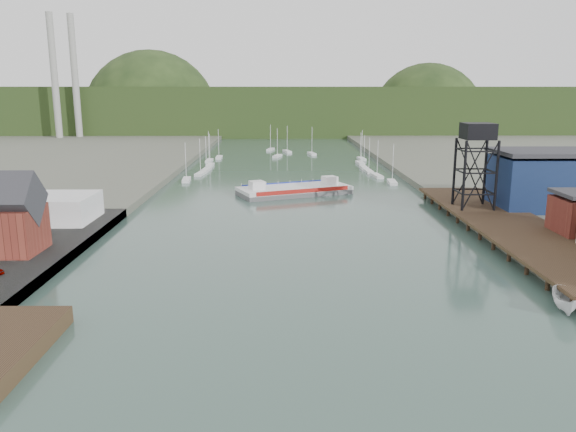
{
  "coord_description": "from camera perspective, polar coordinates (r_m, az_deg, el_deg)",
  "views": [
    {
      "loc": [
        -1.85,
        -47.12,
        24.04
      ],
      "look_at": [
        -0.72,
        42.37,
        4.0
      ],
      "focal_mm": 35.0,
      "sensor_mm": 36.0,
      "label": 1
    }
  ],
  "objects": [
    {
      "name": "east_pier",
      "position": [
        102.41,
        21.59,
        -0.77
      ],
      "size": [
        14.0,
        70.0,
        2.45
      ],
      "color": "black",
      "rests_on": "ground"
    },
    {
      "name": "chain_ferry",
      "position": [
        132.97,
        0.64,
        2.68
      ],
      "size": [
        28.06,
        19.56,
        3.75
      ],
      "rotation": [
        0.0,
        0.0,
        0.39
      ],
      "color": "#535456",
      "rests_on": "ground"
    },
    {
      "name": "marina_sailboats",
      "position": [
        187.11,
        -0.13,
        5.35
      ],
      "size": [
        57.71,
        92.65,
        0.9
      ],
      "color": "silver",
      "rests_on": "ground"
    },
    {
      "name": "white_shed",
      "position": [
        107.78,
        -23.73,
        0.74
      ],
      "size": [
        18.0,
        12.0,
        4.5
      ],
      "primitive_type": "cube",
      "color": "silver",
      "rests_on": "west_quay"
    },
    {
      "name": "distant_hills",
      "position": [
        348.75,
        -1.09,
        10.37
      ],
      "size": [
        500.0,
        120.0,
        80.0
      ],
      "color": "black",
      "rests_on": "ground"
    },
    {
      "name": "lift_tower",
      "position": [
        111.71,
        18.71,
        7.65
      ],
      "size": [
        6.5,
        6.5,
        16.0
      ],
      "color": "black",
      "rests_on": "east_pier"
    },
    {
      "name": "smokestacks",
      "position": [
        298.45,
        -21.73,
        12.9
      ],
      "size": [
        11.2,
        8.2,
        60.0
      ],
      "color": "#959591",
      "rests_on": "ground"
    },
    {
      "name": "motorboat",
      "position": [
        69.89,
        26.36,
        -7.81
      ],
      "size": [
        3.95,
        6.73,
        2.44
      ],
      "primitive_type": "imported",
      "rotation": [
        0.0,
        0.0,
        -0.26
      ],
      "color": "silver",
      "rests_on": "ground"
    },
    {
      "name": "blue_shed",
      "position": [
        120.22,
        24.88,
        3.33
      ],
      "size": [
        20.5,
        14.5,
        11.3
      ],
      "color": "#0D1B3C",
      "rests_on": "east_land"
    },
    {
      "name": "ground",
      "position": [
        52.94,
        1.4,
        -14.39
      ],
      "size": [
        600.0,
        600.0,
        0.0
      ],
      "primitive_type": "plane",
      "color": "#2B433D",
      "rests_on": "ground"
    }
  ]
}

